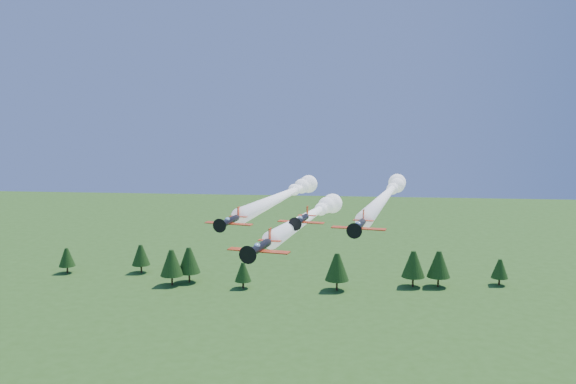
# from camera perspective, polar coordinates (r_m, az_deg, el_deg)

# --- Properties ---
(plane_lead) EXTENTS (14.23, 45.06, 3.70)m
(plane_lead) POSITION_cam_1_polar(r_m,az_deg,el_deg) (108.23, 2.03, -2.06)
(plane_lead) COLOR black
(plane_lead) RESTS_ON ground
(plane_left) EXTENTS (13.99, 48.07, 3.70)m
(plane_left) POSITION_cam_1_polar(r_m,az_deg,el_deg) (119.02, -0.27, -0.26)
(plane_left) COLOR black
(plane_left) RESTS_ON ground
(plane_right) EXTENTS (14.43, 55.03, 3.70)m
(plane_right) POSITION_cam_1_polar(r_m,az_deg,el_deg) (119.47, 8.77, -0.22)
(plane_right) COLOR black
(plane_right) RESTS_ON ground
(plane_slot) EXTENTS (7.35, 8.05, 2.57)m
(plane_slot) POSITION_cam_1_polar(r_m,az_deg,el_deg) (98.80, 1.21, -2.47)
(plane_slot) COLOR black
(plane_slot) RESTS_ON ground
(treeline) EXTENTS (173.09, 20.59, 11.59)m
(treeline) POSITION_cam_1_polar(r_m,az_deg,el_deg) (203.89, 1.87, -6.43)
(treeline) COLOR #382314
(treeline) RESTS_ON ground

